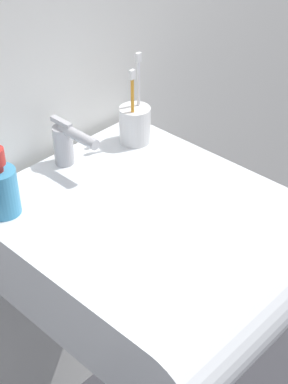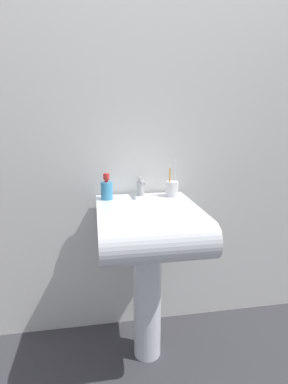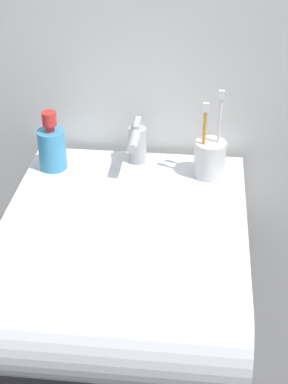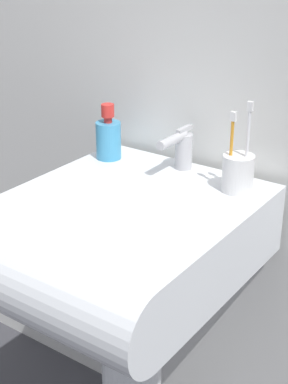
{
  "view_description": "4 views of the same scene",
  "coord_description": "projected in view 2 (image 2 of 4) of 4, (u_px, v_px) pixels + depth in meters",
  "views": [
    {
      "loc": [
        -0.65,
        -0.63,
        1.53
      ],
      "look_at": [
        -0.01,
        -0.03,
        0.9
      ],
      "focal_mm": 55.0,
      "sensor_mm": 36.0,
      "label": 1
    },
    {
      "loc": [
        -0.25,
        -1.37,
        1.27
      ],
      "look_at": [
        -0.01,
        0.02,
        0.92
      ],
      "focal_mm": 28.0,
      "sensor_mm": 36.0,
      "label": 2
    },
    {
      "loc": [
        0.14,
        -0.97,
        1.53
      ],
      "look_at": [
        0.04,
        -0.0,
        0.9
      ],
      "focal_mm": 55.0,
      "sensor_mm": 36.0,
      "label": 3
    },
    {
      "loc": [
        0.68,
        -0.91,
        1.38
      ],
      "look_at": [
        0.03,
        0.01,
        0.87
      ],
      "focal_mm": 55.0,
      "sensor_mm": 36.0,
      "label": 4
    }
  ],
  "objects": [
    {
      "name": "ground_plane",
      "position": [
        147.0,
        352.0,
        1.66
      ],
      "size": [
        6.0,
        6.0,
        0.0
      ],
      "primitive_type": "plane",
      "color": "#38383D",
      "rests_on": "ground"
    },
    {
      "name": "wall_back",
      "position": [
        138.0,
        130.0,
        1.66
      ],
      "size": [
        5.0,
        0.05,
        2.4
      ],
      "primitive_type": "cube",
      "color": "silver",
      "rests_on": "ground"
    },
    {
      "name": "sink_pedestal",
      "position": [
        147.0,
        298.0,
        1.58
      ],
      "size": [
        0.15,
        0.15,
        0.69
      ],
      "primitive_type": "cylinder",
      "color": "white",
      "rests_on": "ground"
    },
    {
      "name": "sink_basin",
      "position": [
        150.0,
        226.0,
        1.42
      ],
      "size": [
        0.49,
        0.6,
        0.16
      ],
      "color": "white",
      "rests_on": "sink_pedestal"
    },
    {
      "name": "faucet",
      "position": [
        141.0,
        186.0,
        1.64
      ],
      "size": [
        0.04,
        0.13,
        0.1
      ],
      "color": "#B7B7BC",
      "rests_on": "sink_basin"
    },
    {
      "name": "toothbrush_cup",
      "position": [
        172.0,
        188.0,
        1.64
      ],
      "size": [
        0.07,
        0.07,
        0.2
      ],
      "color": "white",
      "rests_on": "sink_basin"
    },
    {
      "name": "soap_bottle",
      "position": [
        107.0,
        189.0,
        1.57
      ],
      "size": [
        0.06,
        0.06,
        0.14
      ],
      "color": "#3F99CC",
      "rests_on": "sink_basin"
    }
  ]
}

